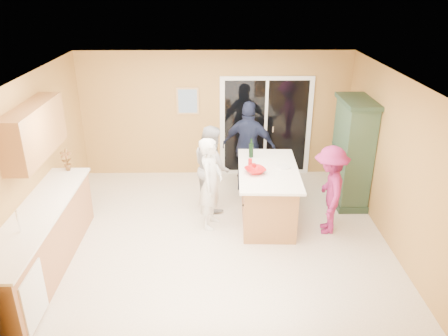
{
  "coord_description": "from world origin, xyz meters",
  "views": [
    {
      "loc": [
        0.06,
        -6.17,
        3.89
      ],
      "look_at": [
        0.15,
        0.1,
        1.15
      ],
      "focal_mm": 35.0,
      "sensor_mm": 36.0,
      "label": 1
    }
  ],
  "objects_px": {
    "woman_grey": "(212,167)",
    "woman_magenta": "(329,190)",
    "woman_navy": "(249,147)",
    "green_hutch": "(352,154)",
    "woman_white": "(211,184)",
    "kitchen_island": "(267,196)"
  },
  "relations": [
    {
      "from": "woman_grey",
      "to": "woman_magenta",
      "type": "relative_size",
      "value": 1.04
    },
    {
      "from": "woman_navy",
      "to": "green_hutch",
      "type": "bearing_deg",
      "value": -178.59
    },
    {
      "from": "woman_grey",
      "to": "woman_navy",
      "type": "distance_m",
      "value": 0.99
    },
    {
      "from": "woman_navy",
      "to": "woman_white",
      "type": "bearing_deg",
      "value": 79.91
    },
    {
      "from": "kitchen_island",
      "to": "green_hutch",
      "type": "distance_m",
      "value": 1.8
    },
    {
      "from": "kitchen_island",
      "to": "woman_grey",
      "type": "xyz_separation_m",
      "value": [
        -0.96,
        0.5,
        0.32
      ]
    },
    {
      "from": "woman_magenta",
      "to": "woman_white",
      "type": "bearing_deg",
      "value": -87.98
    },
    {
      "from": "woman_white",
      "to": "woman_magenta",
      "type": "relative_size",
      "value": 1.06
    },
    {
      "from": "woman_grey",
      "to": "woman_magenta",
      "type": "bearing_deg",
      "value": -136.3
    },
    {
      "from": "green_hutch",
      "to": "woman_grey",
      "type": "xyz_separation_m",
      "value": [
        -2.55,
        -0.16,
        -0.19
      ]
    },
    {
      "from": "kitchen_island",
      "to": "woman_grey",
      "type": "bearing_deg",
      "value": 154.22
    },
    {
      "from": "green_hutch",
      "to": "woman_navy",
      "type": "bearing_deg",
      "value": 164.07
    },
    {
      "from": "green_hutch",
      "to": "woman_grey",
      "type": "distance_m",
      "value": 2.56
    },
    {
      "from": "woman_white",
      "to": "woman_navy",
      "type": "bearing_deg",
      "value": -10.84
    },
    {
      "from": "woman_white",
      "to": "kitchen_island",
      "type": "bearing_deg",
      "value": -61.96
    },
    {
      "from": "kitchen_island",
      "to": "woman_grey",
      "type": "relative_size",
      "value": 1.2
    },
    {
      "from": "kitchen_island",
      "to": "green_hutch",
      "type": "xyz_separation_m",
      "value": [
        1.59,
        0.66,
        0.51
      ]
    },
    {
      "from": "kitchen_island",
      "to": "woman_magenta",
      "type": "bearing_deg",
      "value": -20.18
    },
    {
      "from": "woman_white",
      "to": "woman_grey",
      "type": "relative_size",
      "value": 1.02
    },
    {
      "from": "kitchen_island",
      "to": "woman_magenta",
      "type": "distance_m",
      "value": 1.07
    },
    {
      "from": "green_hutch",
      "to": "kitchen_island",
      "type": "bearing_deg",
      "value": -157.46
    },
    {
      "from": "woman_white",
      "to": "woman_magenta",
      "type": "xyz_separation_m",
      "value": [
        1.91,
        -0.19,
        -0.04
      ]
    }
  ]
}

